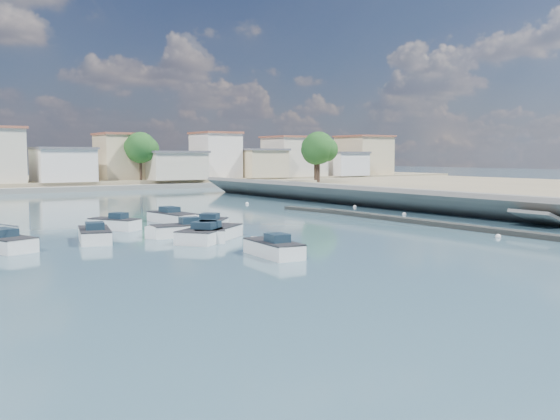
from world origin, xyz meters
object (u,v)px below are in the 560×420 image
motorboat_a (272,249)px  motorboat_d (207,227)px  motorboat_g (175,218)px  motorboat_c (181,231)px  motorboat_h (212,234)px  motorboat_f (112,224)px  motorboat_e (94,235)px  motorboat_b (207,233)px

motorboat_a → motorboat_d: (1.88, 11.37, -0.00)m
motorboat_a → motorboat_g: 18.46m
motorboat_c → motorboat_h: size_ratio=0.83×
motorboat_h → motorboat_a: bearing=-92.5°
motorboat_a → motorboat_f: (-3.26, 16.68, -0.00)m
motorboat_e → motorboat_f: same height
motorboat_c → motorboat_a: bearing=-85.8°
motorboat_c → motorboat_h: same height
motorboat_a → motorboat_h: same height
motorboat_f → motorboat_h: (3.59, -9.01, 0.00)m
motorboat_d → motorboat_g: (0.56, 6.92, 0.00)m
motorboat_b → motorboat_a: bearing=-91.2°
motorboat_e → motorboat_f: bearing=61.2°
motorboat_c → motorboat_h: 2.73m
motorboat_d → motorboat_h: 4.02m
motorboat_a → motorboat_c: (-0.75, 10.18, 0.00)m
motorboat_e → motorboat_g: same height
motorboat_a → motorboat_d: 11.53m
motorboat_b → motorboat_g: 10.46m
motorboat_b → motorboat_f: size_ratio=1.24×
motorboat_a → motorboat_d: same height
motorboat_b → motorboat_h: size_ratio=0.86×
motorboat_d → motorboat_h: bearing=-112.6°
motorboat_e → motorboat_g: bearing=39.3°
motorboat_e → motorboat_f: (3.03, 5.52, -0.00)m
motorboat_b → motorboat_c: 2.29m
motorboat_c → motorboat_g: same height
motorboat_b → motorboat_d: 3.71m
motorboat_b → motorboat_d: bearing=62.6°
motorboat_e → motorboat_a: bearing=-60.6°
motorboat_a → motorboat_e: (-6.29, 11.16, -0.00)m
motorboat_g → motorboat_b: bearing=-102.5°
motorboat_e → motorboat_h: same height
motorboat_g → motorboat_h: 10.84m
motorboat_d → motorboat_f: 7.38m
motorboat_d → motorboat_g: same height
motorboat_b → motorboat_f: (-3.43, 8.60, 0.00)m
motorboat_c → motorboat_g: bearing=68.6°
motorboat_e → motorboat_h: 7.48m
motorboat_g → motorboat_h: (-2.11, -10.63, -0.00)m
motorboat_a → motorboat_c: same height
motorboat_e → motorboat_d: bearing=1.5°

